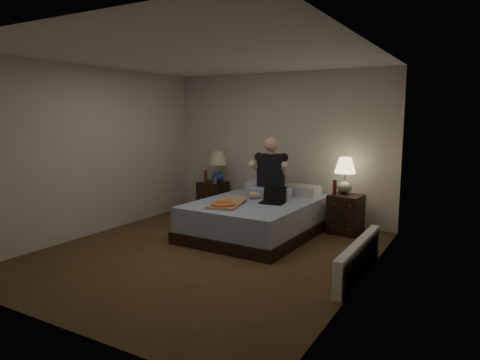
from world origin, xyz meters
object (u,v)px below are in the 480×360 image
Objects in this scene: nightstand_right at (346,214)px; laptop at (272,195)px; soda_can at (215,181)px; person at (270,168)px; bed at (257,218)px; water_bottle at (204,175)px; beer_bottle_left at (206,177)px; radiator at (359,258)px; nightstand_left at (213,198)px; lamp_left at (218,167)px; pizza_box at (223,205)px; lamp_right at (345,176)px; beer_bottle_right at (335,188)px.

nightstand_right is 1.75× the size of laptop.
person is at bearing -13.74° from soda_can.
soda_can is 0.11× the size of person.
water_bottle reaches higher than bed.
bed is 1.35m from nightstand_right.
radiator is (3.11, -1.53, -0.51)m from beer_bottle_left.
bed reaches higher than radiator.
lamp_left is (0.10, 0.02, 0.58)m from nightstand_left.
nightstand_left is 2.59× the size of beer_bottle_left.
soda_can is 0.43× the size of beer_bottle_left.
pizza_box is (-0.23, -1.00, -0.42)m from person.
bed is 1.53m from nightstand_left.
bed is at bearing -26.34° from water_bottle.
nightstand_right is 0.64× the size of person.
bed is 0.73m from pizza_box.
beer_bottle_left is (-0.17, -0.04, 0.06)m from soda_can.
laptop is (0.29, -0.06, 0.38)m from bed.
lamp_right reaches higher than water_bottle.
laptop is 0.45× the size of pizza_box.
pizza_box is at bearing -47.03° from water_bottle.
radiator is (0.78, -1.53, -0.51)m from beer_bottle_right.
nightstand_left is 0.40m from soda_can.
lamp_right is (-0.06, 0.08, 0.58)m from nightstand_right.
beer_bottle_left is 0.14× the size of radiator.
beer_bottle_left is (-1.34, 0.62, 0.45)m from bed.
bed is 1.55m from beer_bottle_left.
soda_can is at bearing -171.83° from nightstand_right.
beer_bottle_right is at bearing 36.46° from laptop.
lamp_left is 1.34m from person.
person is (1.22, -0.30, 0.34)m from soda_can.
lamp_right reaches higher than laptop.
soda_can is (0.28, -0.06, -0.07)m from water_bottle.
person is 2.28m from radiator.
lamp_left is (-2.36, 0.09, 0.58)m from nightstand_right.
beer_bottle_right is (2.30, -0.18, 0.41)m from nightstand_left.
pizza_box is at bearing -51.80° from nightstand_left.
beer_bottle_right is 0.14× the size of radiator.
soda_can is 1.30m from person.
water_bottle is 0.27× the size of person.
lamp_right is 1.95m from pizza_box.
lamp_left reaches higher than pizza_box.
beer_bottle_right is at bearing -1.06° from soda_can.
beer_bottle_right reaches higher than laptop.
laptop is (1.63, -0.68, -0.07)m from beer_bottle_left.
lamp_left reaches higher than beer_bottle_left.
water_bottle reaches higher than pizza_box.
pizza_box reaches higher than radiator.
person is at bearing -10.51° from beer_bottle_left.
beer_bottle_right is 0.25× the size of person.
beer_bottle_right is at bearing -4.22° from nightstand_left.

